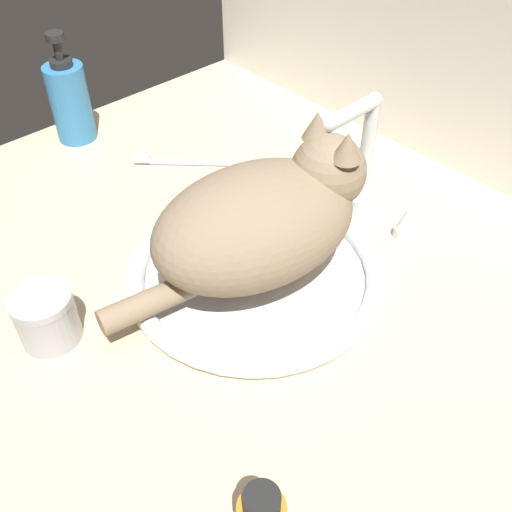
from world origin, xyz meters
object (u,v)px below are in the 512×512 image
sink_basin (256,272)px  cat (268,217)px  metal_jar (46,317)px  faucet (361,171)px  toothbrush (179,161)px  soap_pump_bottle (72,100)px

sink_basin → cat: cat is taller
cat → metal_jar: cat is taller
faucet → toothbrush: bearing=-158.1°
sink_basin → toothbrush: 29.99cm
soap_pump_bottle → faucet: bearing=21.5°
faucet → soap_pump_bottle: 51.45cm
cat → toothbrush: bearing=166.0°
sink_basin → cat: 8.72cm
cat → soap_pump_bottle: cat is taller
metal_jar → faucet: bearing=78.3°
faucet → soap_pump_bottle: faucet is taller
sink_basin → faucet: 21.52cm
cat → soap_pump_bottle: size_ratio=1.98×
sink_basin → metal_jar: size_ratio=4.71×
soap_pump_bottle → toothbrush: 21.59cm
faucet → metal_jar: faucet is taller
toothbrush → soap_pump_bottle: bearing=-159.2°
toothbrush → faucet: bearing=21.9°
sink_basin → toothbrush: (-28.62, 8.97, -0.42)cm
cat → sink_basin: bearing=-100.1°
metal_jar → soap_pump_bottle: bearing=145.5°
faucet → soap_pump_bottle: bearing=-158.5°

